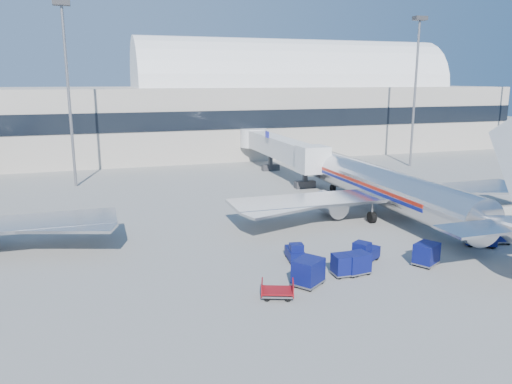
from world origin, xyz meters
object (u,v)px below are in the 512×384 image
object	(u,v)px
jetbridge_near	(276,146)
cart_solo_near	(426,254)
tug_right	(479,238)
cart_open_red	(278,292)
barrier_near	(474,213)
cart_train_c	(308,272)
mast_west	(67,68)
barrier_mid	(501,211)
cart_solo_far	(497,232)
tug_left	(295,252)
cart_train_b	(345,264)
airliner_main	(391,189)
cart_train_a	(357,263)
tug_lead	(364,252)
mast_east	(416,70)

from	to	relation	value
jetbridge_near	cart_solo_near	world-z (taller)	jetbridge_near
tug_right	cart_open_red	world-z (taller)	tug_right
barrier_near	cart_open_red	distance (m)	27.50
cart_open_red	jetbridge_near	bearing A→B (deg)	90.33
cart_solo_near	cart_train_c	bearing A→B (deg)	154.94
cart_solo_near	cart_open_red	distance (m)	12.56
jetbridge_near	mast_west	size ratio (longest dim) A/B	1.22
barrier_near	barrier_mid	world-z (taller)	same
cart_solo_near	cart_solo_far	size ratio (longest dim) A/B	0.97
cart_train_c	cart_solo_near	distance (m)	9.82
tug_right	tug_left	size ratio (longest dim) A/B	1.11
cart_train_b	cart_solo_near	world-z (taller)	cart_solo_near
tug_right	tug_left	bearing A→B (deg)	-153.84
barrier_near	cart_train_b	distance (m)	21.46
airliner_main	cart_train_a	xyz separation A→B (m)	(-10.33, -11.97, -2.10)
barrier_mid	tug_right	size ratio (longest dim) A/B	1.13
cart_train_a	cart_train_b	bearing A→B (deg)	172.93
cart_train_c	jetbridge_near	bearing A→B (deg)	36.86
airliner_main	cart_open_red	size ratio (longest dim) A/B	15.49
tug_lead	barrier_mid	bearing A→B (deg)	-12.13
cart_train_c	cart_open_red	size ratio (longest dim) A/B	1.09
jetbridge_near	cart_train_c	xyz separation A→B (m)	(-11.99, -39.07, -2.95)
cart_train_a	mast_west	bearing A→B (deg)	110.16
barrier_near	cart_train_c	size ratio (longest dim) A/B	1.15
mast_east	tug_right	xyz separation A→B (m)	(-17.71, -35.17, -14.08)
airliner_main	cart_train_c	bearing A→B (deg)	-138.42
cart_solo_far	barrier_near	bearing A→B (deg)	78.68
mast_west	cart_train_b	distance (m)	44.17
mast_east	cart_solo_near	world-z (taller)	mast_east
mast_east	tug_left	world-z (taller)	mast_east
cart_train_b	tug_lead	bearing A→B (deg)	37.84
mast_east	barrier_mid	world-z (taller)	mast_east
airliner_main	tug_left	size ratio (longest dim) A/B	15.64
barrier_mid	cart_open_red	xyz separation A→B (m)	(-28.29, -11.48, -0.06)
tug_lead	tug_right	distance (m)	10.93
tug_lead	cart_solo_near	xyz separation A→B (m)	(4.04, -1.94, 0.13)
mast_west	cart_train_a	xyz separation A→B (m)	(19.67, -37.47, -13.96)
cart_solo_near	tug_left	bearing A→B (deg)	127.07
jetbridge_near	tug_right	distance (m)	36.42
cart_train_b	cart_train_c	xyz separation A→B (m)	(-3.13, -0.79, 0.15)
barrier_near	cart_solo_near	world-z (taller)	cart_solo_near
tug_lead	jetbridge_near	bearing A→B (deg)	47.37
tug_left	cart_open_red	bearing A→B (deg)	157.58
mast_west	cart_train_a	bearing A→B (deg)	-62.30
barrier_near	cart_open_red	size ratio (longest dim) A/B	1.25
tug_left	mast_east	bearing A→B (deg)	-35.98
airliner_main	barrier_mid	xyz separation A→B (m)	(11.30, -2.51, -2.48)
jetbridge_near	cart_open_red	distance (m)	43.00
airliner_main	cart_solo_far	distance (m)	10.52
airliner_main	cart_train_b	bearing A→B (deg)	-133.22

